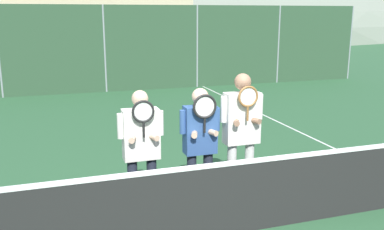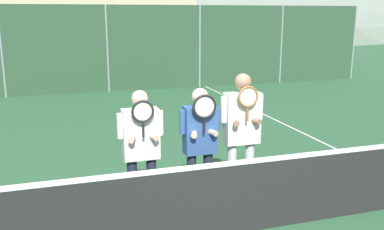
# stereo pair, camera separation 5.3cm
# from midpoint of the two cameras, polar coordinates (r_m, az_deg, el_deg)

# --- Properties ---
(hill_distant) EXTENTS (114.55, 63.64, 22.27)m
(hill_distant) POSITION_cam_midpoint_polar(r_m,az_deg,el_deg) (59.52, -16.77, 10.31)
(hill_distant) COLOR gray
(hill_distant) RESTS_ON ground_plane
(clubhouse_building) EXTENTS (14.51, 5.50, 3.94)m
(clubhouse_building) POSITION_cam_midpoint_polar(r_m,az_deg,el_deg) (23.76, -18.51, 11.16)
(clubhouse_building) COLOR beige
(clubhouse_building) RESTS_ON ground_plane
(fence_back) EXTENTS (19.93, 0.06, 2.93)m
(fence_back) POSITION_cam_midpoint_polar(r_m,az_deg,el_deg) (14.93, -11.66, 8.60)
(fence_back) COLOR gray
(fence_back) RESTS_ON ground_plane
(tennis_net) EXTENTS (9.53, 0.09, 1.05)m
(tennis_net) POSITION_cam_midpoint_polar(r_m,az_deg,el_deg) (5.19, 2.85, -11.18)
(tennis_net) COLOR gray
(tennis_net) RESTS_ON ground_plane
(court_line_right_sideline) EXTENTS (0.05, 16.00, 0.01)m
(court_line_right_sideline) POSITION_cam_midpoint_polar(r_m,az_deg,el_deg) (9.45, 16.53, -3.41)
(court_line_right_sideline) COLOR white
(court_line_right_sideline) RESTS_ON ground_plane
(player_leftmost) EXTENTS (0.60, 0.34, 1.72)m
(player_leftmost) POSITION_cam_midpoint_polar(r_m,az_deg,el_deg) (5.52, -7.05, -3.88)
(player_leftmost) COLOR #232838
(player_leftmost) RESTS_ON ground_plane
(player_center_left) EXTENTS (0.56, 0.34, 1.70)m
(player_center_left) POSITION_cam_midpoint_polar(r_m,az_deg,el_deg) (5.72, 0.83, -3.16)
(player_center_left) COLOR #232838
(player_center_left) RESTS_ON ground_plane
(player_center_right) EXTENTS (0.62, 0.34, 1.87)m
(player_center_right) POSITION_cam_midpoint_polar(r_m,az_deg,el_deg) (5.91, 6.38, -1.64)
(player_center_right) COLOR white
(player_center_right) RESTS_ON ground_plane
(car_left_of_center) EXTENTS (4.39, 2.02, 1.77)m
(car_left_of_center) POSITION_cam_midpoint_polar(r_m,az_deg,el_deg) (18.38, -11.92, 7.69)
(car_left_of_center) COLOR black
(car_left_of_center) RESTS_ON ground_plane
(car_center) EXTENTS (4.80, 2.03, 1.86)m
(car_center) POSITION_cam_midpoint_polar(r_m,az_deg,el_deg) (19.56, 4.11, 8.37)
(car_center) COLOR slate
(car_center) RESTS_ON ground_plane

